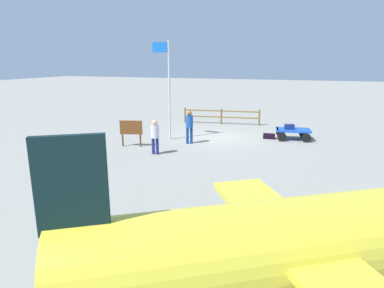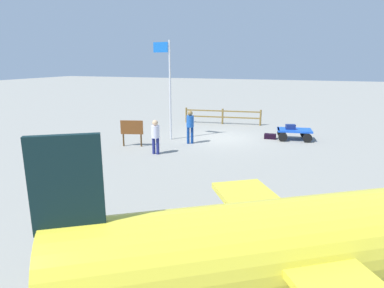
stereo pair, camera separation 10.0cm
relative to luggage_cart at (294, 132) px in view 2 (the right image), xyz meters
The scene contains 10 objects.
ground_plane 3.96m from the luggage_cart, 13.37° to the left, with size 120.00×120.00×0.00m, color gray.
luggage_cart is the anchor object (origin of this frame).
suitcase_grey 0.36m from the luggage_cart, 30.19° to the left, with size 0.55×0.41×0.27m.
suitcase_navy 1.26m from the luggage_cart, 10.86° to the left, with size 0.64×0.37×0.27m.
worker_lead 5.63m from the luggage_cart, 28.86° to the left, with size 0.49×0.49×1.69m.
worker_trailing 7.64m from the luggage_cart, 41.89° to the left, with size 0.37×0.37×1.56m.
airplane_near 13.12m from the luggage_cart, 94.10° to the left, with size 7.63×5.86×3.23m.
flagpole 7.17m from the luggage_cart, 19.16° to the left, with size 0.99×0.20×5.13m.
signboard 8.51m from the luggage_cart, 29.63° to the left, with size 1.08×0.36×1.29m.
wooden_fence 5.68m from the luggage_cart, 33.11° to the right, with size 5.04×0.77×1.03m.
Camera 2 is at (-4.65, 17.23, 4.10)m, focal length 31.05 mm.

